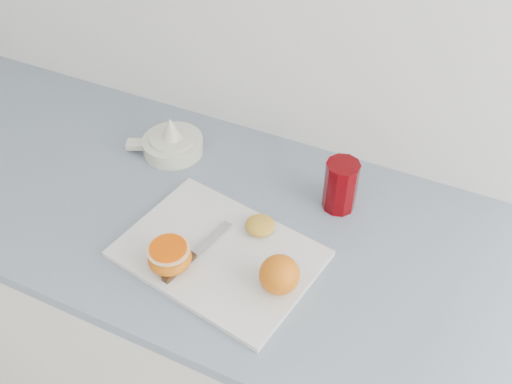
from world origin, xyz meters
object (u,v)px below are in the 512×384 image
red_tumbler (340,187)px  half_orange (169,257)px  citrus_juicer (172,142)px  counter (235,335)px  cutting_board (219,254)px

red_tumbler → half_orange: bearing=-127.5°
citrus_juicer → red_tumbler: 0.42m
red_tumbler → counter: bearing=-145.2°
counter → cutting_board: bearing=-74.3°
half_orange → red_tumbler: 0.38m
half_orange → red_tumbler: red_tumbler is taller
half_orange → counter: bearing=77.1°
half_orange → red_tumbler: bearing=52.5°
counter → half_orange: (-0.04, -0.17, 0.48)m
cutting_board → half_orange: size_ratio=4.44×
counter → citrus_juicer: bearing=147.8°
citrus_juicer → cutting_board: bearing=-43.7°
half_orange → citrus_juicer: size_ratio=0.47×
cutting_board → red_tumbler: size_ratio=3.18×
cutting_board → half_orange: bearing=-133.7°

